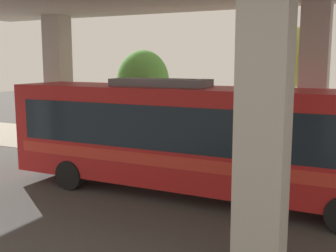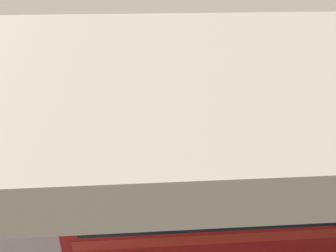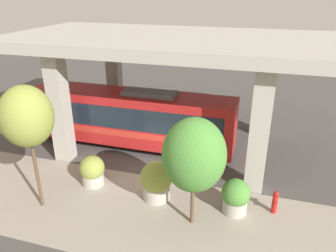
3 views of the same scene
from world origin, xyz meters
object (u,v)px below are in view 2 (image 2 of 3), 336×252
at_px(planter_middle, 237,147).
at_px(street_tree_near, 114,87).
at_px(planter_back, 160,144).
at_px(bus, 271,191).
at_px(street_tree_far, 261,55).
at_px(fire_hydrant, 38,162).
at_px(planter_front, 79,150).

xyz_separation_m(planter_middle, street_tree_near, (-1.43, -5.51, 2.51)).
relative_size(planter_middle, planter_back, 0.83).
xyz_separation_m(bus, street_tree_far, (-6.92, 1.61, 2.42)).
bearing_deg(fire_hydrant, planter_front, 104.98).
distance_m(bus, street_tree_far, 7.51).
height_order(street_tree_near, street_tree_far, street_tree_far).
bearing_deg(street_tree_far, fire_hydrant, -75.94).
xyz_separation_m(fire_hydrant, street_tree_far, (-2.58, 10.29, 3.87)).
bearing_deg(street_tree_near, bus, 41.18).
xyz_separation_m(planter_back, street_tree_near, (-1.21, -2.01, 2.34)).
xyz_separation_m(fire_hydrant, street_tree_near, (-1.72, 3.38, 2.73)).
distance_m(street_tree_near, street_tree_far, 7.06).
bearing_deg(street_tree_near, planter_front, -53.04).
height_order(fire_hydrant, street_tree_near, street_tree_near).
bearing_deg(bus, street_tree_far, 166.91).
height_order(planter_middle, planter_back, planter_back).
distance_m(planter_front, planter_back, 3.69).
distance_m(planter_middle, street_tree_far, 4.54).
relative_size(planter_front, planter_back, 0.86).
xyz_separation_m(bus, fire_hydrant, (-4.35, -8.68, -1.45)).
distance_m(fire_hydrant, planter_front, 1.78).
bearing_deg(fire_hydrant, planter_back, 95.37).
xyz_separation_m(bus, street_tree_near, (-6.06, -5.30, 1.28)).
xyz_separation_m(bus, planter_middle, (-4.64, 0.21, -1.24)).
distance_m(planter_front, planter_middle, 7.19).
distance_m(planter_middle, planter_back, 3.51).
bearing_deg(planter_back, street_tree_near, -121.06).
bearing_deg(planter_front, street_tree_far, 103.88).
relative_size(planter_middle, street_tree_far, 0.28).
bearing_deg(fire_hydrant, bus, 63.40).
height_order(planter_back, street_tree_far, street_tree_far).
height_order(fire_hydrant, street_tree_far, street_tree_far).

